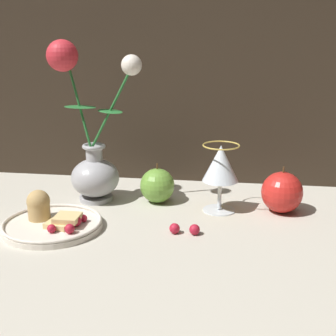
# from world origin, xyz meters

# --- Properties ---
(ground_plane) EXTENTS (2.40, 2.40, 0.00)m
(ground_plane) POSITION_xyz_m (0.00, 0.00, 0.00)
(ground_plane) COLOR #B7B2A3
(ground_plane) RESTS_ON ground
(vase) EXTENTS (0.19, 0.10, 0.34)m
(vase) POSITION_xyz_m (-0.17, 0.08, 0.12)
(vase) COLOR #A3A3A8
(vase) RESTS_ON ground_plane
(plate_with_pastries) EXTENTS (0.19, 0.19, 0.07)m
(plate_with_pastries) POSITION_xyz_m (-0.21, -0.08, 0.01)
(plate_with_pastries) COLOR silver
(plate_with_pastries) RESTS_ON ground_plane
(wine_glass) EXTENTS (0.07, 0.07, 0.14)m
(wine_glass) POSITION_xyz_m (0.10, 0.06, 0.09)
(wine_glass) COLOR silver
(wine_glass) RESTS_ON ground_plane
(apple_beside_vase) EXTENTS (0.07, 0.07, 0.09)m
(apple_beside_vase) POSITION_xyz_m (-0.03, 0.09, 0.04)
(apple_beside_vase) COLOR #669938
(apple_beside_vase) RESTS_ON ground_plane
(apple_near_glass) EXTENTS (0.08, 0.08, 0.10)m
(apple_near_glass) POSITION_xyz_m (0.23, 0.07, 0.04)
(apple_near_glass) COLOR red
(apple_near_glass) RESTS_ON ground_plane
(berry_near_plate) EXTENTS (0.02, 0.02, 0.02)m
(berry_near_plate) POSITION_xyz_m (0.06, -0.07, 0.01)
(berry_near_plate) COLOR #AD192D
(berry_near_plate) RESTS_ON ground_plane
(berry_front_center) EXTENTS (0.02, 0.02, 0.02)m
(berry_front_center) POSITION_xyz_m (0.02, -0.07, 0.01)
(berry_front_center) COLOR #AD192D
(berry_front_center) RESTS_ON ground_plane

